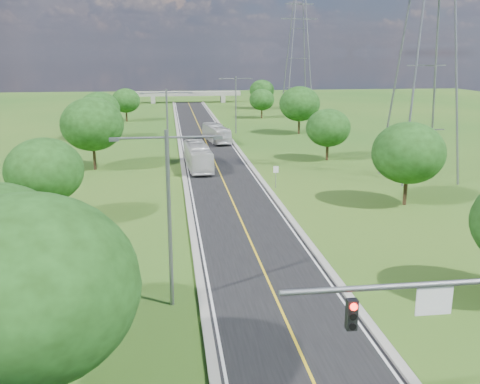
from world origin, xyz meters
name	(u,v)px	position (x,y,z in m)	size (l,w,h in m)	color
ground	(210,152)	(0.00, 60.00, 0.00)	(260.00, 260.00, 0.00)	#1E5016
road	(207,145)	(0.00, 66.00, 0.03)	(8.00, 150.00, 0.06)	black
curb_left	(180,145)	(-4.25, 66.00, 0.11)	(0.50, 150.00, 0.22)	gray
curb_right	(234,144)	(4.25, 66.00, 0.11)	(0.50, 150.00, 0.22)	gray
signal_mast	(461,329)	(3.68, -1.00, 4.91)	(8.54, 0.33, 7.20)	slate
speed_limit_sign	(276,173)	(5.20, 37.98, 1.60)	(0.55, 0.09, 2.40)	slate
overpass	(188,94)	(0.00, 140.00, 2.41)	(30.00, 3.00, 3.20)	gray
streetlight_near_left	(169,204)	(-6.00, 12.00, 5.94)	(5.90, 0.25, 10.00)	slate
streetlight_mid_left	(167,125)	(-6.00, 45.00, 5.94)	(5.90, 0.25, 10.00)	slate
streetlight_far_right	(236,100)	(6.00, 78.00, 5.94)	(5.90, 0.25, 10.00)	slate
power_tower_near	(428,52)	(22.00, 40.00, 14.01)	(9.00, 6.40, 28.00)	slate
power_tower_far	(298,52)	(26.00, 115.00, 14.01)	(9.00, 6.40, 28.00)	slate
tree_lb	(44,171)	(-16.00, 28.00, 4.64)	(6.30, 6.30, 7.33)	black
tree_lc	(92,124)	(-15.00, 50.00, 5.58)	(7.56, 7.56, 8.79)	black
tree_ld	(99,109)	(-17.00, 74.00, 4.95)	(6.72, 6.72, 7.82)	black
tree_le	(126,101)	(-14.50, 98.00, 4.33)	(5.88, 5.88, 6.84)	black
tree_lf	(27,289)	(-11.00, 2.00, 5.89)	(7.98, 7.98, 9.28)	black
tree_rb	(408,153)	(16.00, 30.00, 4.95)	(6.72, 6.72, 7.82)	black
tree_rc	(328,128)	(15.00, 52.00, 4.33)	(5.88, 5.88, 6.84)	black
tree_rd	(300,104)	(17.00, 76.00, 5.27)	(7.14, 7.14, 8.30)	black
tree_re	(262,100)	(14.50, 100.00, 4.02)	(5.46, 5.46, 6.35)	black
tree_rf	(262,90)	(18.00, 120.00, 4.64)	(6.30, 6.30, 7.33)	black
bus_outbound	(216,133)	(1.64, 68.56, 1.45)	(2.33, 9.96, 2.77)	silver
bus_inbound	(198,156)	(-2.41, 48.67, 1.58)	(2.56, 10.92, 3.04)	silver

